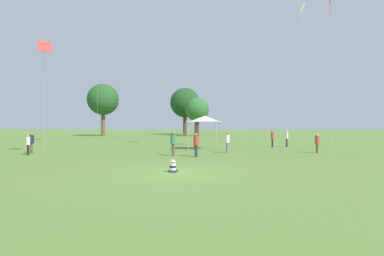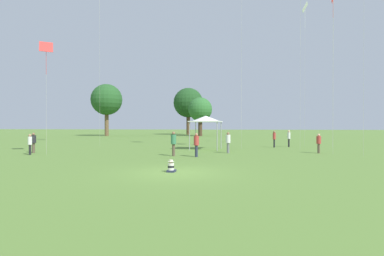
% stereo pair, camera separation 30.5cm
% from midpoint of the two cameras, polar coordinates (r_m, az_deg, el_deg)
% --- Properties ---
extents(ground_plane, '(300.00, 300.00, 0.00)m').
position_cam_midpoint_polar(ground_plane, '(14.17, -3.41, -8.46)').
color(ground_plane, '#567A33').
extents(seated_toddler, '(0.40, 0.48, 0.59)m').
position_cam_midpoint_polar(seated_toddler, '(14.25, -4.27, -7.41)').
color(seated_toddler, '#282D47').
rests_on(seated_toddler, ground).
extents(person_standing_0, '(0.48, 0.48, 1.67)m').
position_cam_midpoint_polar(person_standing_0, '(20.97, 0.37, -2.83)').
color(person_standing_0, '#282D42').
rests_on(person_standing_0, ground).
extents(person_standing_1, '(0.40, 0.40, 1.55)m').
position_cam_midpoint_polar(person_standing_1, '(25.84, 22.42, -2.41)').
color(person_standing_1, brown).
rests_on(person_standing_1, ground).
extents(person_standing_2, '(0.41, 0.41, 1.56)m').
position_cam_midpoint_polar(person_standing_2, '(25.43, -29.07, -2.42)').
color(person_standing_2, black).
rests_on(person_standing_2, ground).
extents(person_standing_3, '(0.51, 0.51, 1.76)m').
position_cam_midpoint_polar(person_standing_3, '(21.62, -4.01, -2.59)').
color(person_standing_3, brown).
rests_on(person_standing_3, ground).
extents(person_standing_4, '(0.38, 0.38, 1.67)m').
position_cam_midpoint_polar(person_standing_4, '(31.18, 14.78, -1.72)').
color(person_standing_4, black).
rests_on(person_standing_4, ground).
extents(person_standing_5, '(0.52, 0.52, 1.67)m').
position_cam_midpoint_polar(person_standing_5, '(24.06, 6.37, -2.42)').
color(person_standing_5, slate).
rests_on(person_standing_5, ground).
extents(person_standing_6, '(0.41, 0.41, 1.71)m').
position_cam_midpoint_polar(person_standing_6, '(32.19, 17.34, -1.61)').
color(person_standing_6, black).
rests_on(person_standing_6, ground).
extents(person_standing_7, '(0.40, 0.40, 1.62)m').
position_cam_midpoint_polar(person_standing_7, '(27.06, -28.55, -2.23)').
color(person_standing_7, brown).
rests_on(person_standing_7, ground).
extents(canopy_tent, '(2.99, 2.99, 3.10)m').
position_cam_midpoint_polar(canopy_tent, '(27.45, 2.08, 1.70)').
color(canopy_tent, white).
rests_on(canopy_tent, ground).
extents(kite_3, '(1.07, 0.94, 8.61)m').
position_cam_midpoint_polar(kite_3, '(25.92, -26.60, 13.22)').
color(kite_3, red).
rests_on(kite_3, ground).
extents(kite_5, '(0.76, 1.11, 15.45)m').
position_cam_midpoint_polar(kite_5, '(36.76, 20.08, 19.78)').
color(kite_5, white).
rests_on(kite_5, ground).
extents(kite_7, '(0.51, 0.76, 15.17)m').
position_cam_midpoint_polar(kite_7, '(34.95, 24.64, 19.71)').
color(kite_7, red).
rests_on(kite_7, ground).
extents(distant_tree_0, '(5.00, 5.00, 8.09)m').
position_cam_midpoint_polar(distant_tree_0, '(62.65, 0.83, 3.50)').
color(distant_tree_0, '#473323').
rests_on(distant_tree_0, ground).
extents(distant_tree_1, '(7.10, 7.10, 11.25)m').
position_cam_midpoint_polar(distant_tree_1, '(72.08, -1.48, 4.80)').
color(distant_tree_1, brown).
rests_on(distant_tree_1, ground).
extents(distant_tree_2, '(6.55, 6.55, 10.98)m').
position_cam_midpoint_polar(distant_tree_2, '(65.99, -16.71, 5.18)').
color(distant_tree_2, brown).
rests_on(distant_tree_2, ground).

